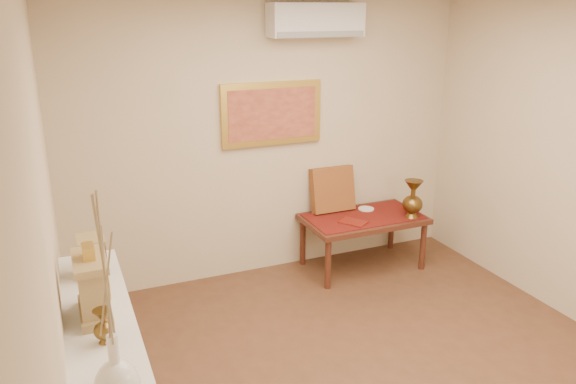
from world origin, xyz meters
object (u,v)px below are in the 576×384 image
brass_urn_tall (413,195)px  mantel_clock (93,286)px  white_vase (109,312)px  wooden_chest (93,256)px  low_table (363,223)px

brass_urn_tall → mantel_clock: (-3.11, -1.53, 0.37)m
white_vase → brass_urn_tall: white_vase is taller
mantel_clock → wooden_chest: size_ratio=1.68×
mantel_clock → low_table: (2.68, 1.73, -0.67)m
low_table → wooden_chest: bearing=-155.4°
wooden_chest → low_table: size_ratio=0.20×
white_vase → low_table: bearing=44.4°
white_vase → low_table: (2.66, 2.61, -0.98)m
white_vase → low_table: size_ratio=0.81×
white_vase → brass_urn_tall: (3.09, 2.40, -0.68)m
white_vase → brass_urn_tall: bearing=37.8°
brass_urn_tall → wooden_chest: bearing=-162.0°
brass_urn_tall → low_table: bearing=154.4°
white_vase → brass_urn_tall: size_ratio=2.10×
brass_urn_tall → mantel_clock: bearing=-153.9°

